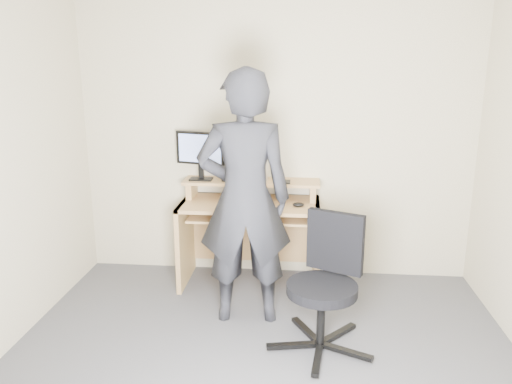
% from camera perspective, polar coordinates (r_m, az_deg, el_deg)
% --- Properties ---
extents(ground, '(3.50, 3.50, 0.00)m').
position_cam_1_polar(ground, '(3.30, 0.26, -21.11)').
color(ground, '#4E4E53').
rests_on(ground, ground).
extents(back_wall, '(3.50, 0.02, 2.50)m').
position_cam_1_polar(back_wall, '(4.47, 2.24, 5.98)').
color(back_wall, beige).
rests_on(back_wall, ground).
extents(desk, '(1.20, 0.60, 0.91)m').
position_cam_1_polar(desk, '(4.44, -0.59, -3.42)').
color(desk, tan).
rests_on(desk, ground).
extents(monitor, '(0.44, 0.15, 0.43)m').
position_cam_1_polar(monitor, '(4.40, -6.40, 4.64)').
color(monitor, black).
rests_on(monitor, desk).
extents(external_drive, '(0.10, 0.14, 0.20)m').
position_cam_1_polar(external_drive, '(4.41, -2.47, 2.69)').
color(external_drive, black).
rests_on(external_drive, desk).
extents(travel_mug, '(0.09, 0.09, 0.20)m').
position_cam_1_polar(travel_mug, '(4.40, 0.82, 2.63)').
color(travel_mug, silver).
rests_on(travel_mug, desk).
extents(smartphone, '(0.07, 0.13, 0.01)m').
position_cam_1_polar(smartphone, '(4.34, 3.49, 1.17)').
color(smartphone, black).
rests_on(smartphone, desk).
extents(charger, '(0.05, 0.04, 0.03)m').
position_cam_1_polar(charger, '(4.37, -3.65, 1.45)').
color(charger, black).
rests_on(charger, desk).
extents(headphones, '(0.19, 0.19, 0.06)m').
position_cam_1_polar(headphones, '(4.44, -1.38, 1.56)').
color(headphones, silver).
rests_on(headphones, desk).
extents(keyboard, '(0.49, 0.28, 0.03)m').
position_cam_1_polar(keyboard, '(4.24, -0.49, -2.62)').
color(keyboard, black).
rests_on(keyboard, desk).
extents(mouse, '(0.11, 0.08, 0.04)m').
position_cam_1_polar(mouse, '(4.18, 4.87, -1.46)').
color(mouse, black).
rests_on(mouse, desk).
extents(office_chair, '(0.72, 0.71, 0.91)m').
position_cam_1_polar(office_chair, '(3.48, 8.04, -9.77)').
color(office_chair, black).
rests_on(office_chair, ground).
extents(person, '(0.74, 0.53, 1.90)m').
position_cam_1_polar(person, '(3.66, -1.33, -0.83)').
color(person, black).
rests_on(person, ground).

